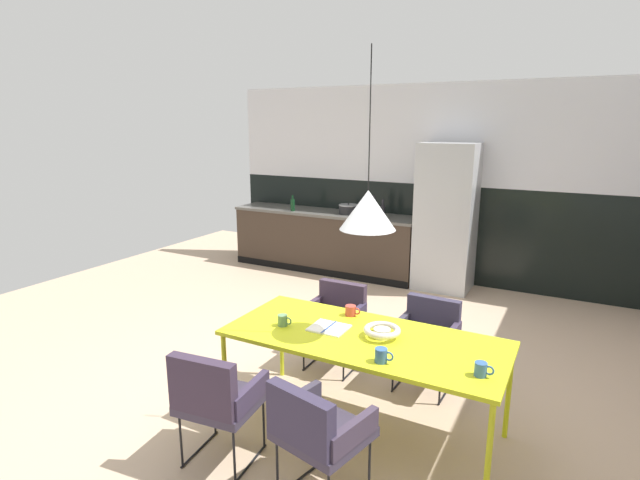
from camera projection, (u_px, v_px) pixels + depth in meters
ground_plane at (300, 384)px, 4.27m from camera, size 9.29×9.29×0.00m
back_wall_splashback_dark at (423, 231)px, 7.12m from camera, size 6.01×0.12×1.37m
back_wall_panel_upper at (428, 134)px, 6.80m from camera, size 6.01×0.12×1.37m
kitchen_counter at (325, 241)px, 7.52m from camera, size 2.90×0.63×0.91m
refrigerator_column at (446, 217)px, 6.56m from camera, size 0.73×0.60×1.96m
dining_table at (364, 341)px, 3.49m from camera, size 1.97×0.86×0.73m
armchair_near_window at (337, 312)px, 4.52m from camera, size 0.49×0.47×0.76m
armchair_by_stool at (315, 426)px, 2.82m from camera, size 0.57×0.56×0.78m
armchair_far_side at (428, 331)px, 4.16m from camera, size 0.50×0.48×0.75m
armchair_head_of_table at (214, 394)px, 3.14m from camera, size 0.53×0.52×0.81m
fruit_bowl at (382, 331)px, 3.46m from camera, size 0.26×0.26×0.07m
open_book at (329, 328)px, 3.61m from camera, size 0.27×0.24×0.02m
mug_white_ceramic at (382, 355)px, 3.10m from camera, size 0.12×0.08×0.09m
mug_short_terracotta at (481, 369)px, 2.92m from camera, size 0.12×0.07×0.09m
mug_wide_latte at (283, 320)px, 3.65m from camera, size 0.11×0.07×0.08m
mug_tall_blue at (351, 311)px, 3.85m from camera, size 0.12×0.08×0.08m
cooking_pot at (348, 209)px, 7.20m from camera, size 0.28×0.28×0.16m
bottle_oil_tall at (383, 211)px, 6.88m from camera, size 0.07×0.07×0.26m
bottle_wine_green at (374, 208)px, 6.95m from camera, size 0.08×0.08×0.31m
bottle_vinegar_dark at (293, 205)px, 7.43m from camera, size 0.06×0.06×0.24m
pendant_lamp_over_table_near at (368, 210)px, 3.30m from camera, size 0.38×0.38×1.18m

